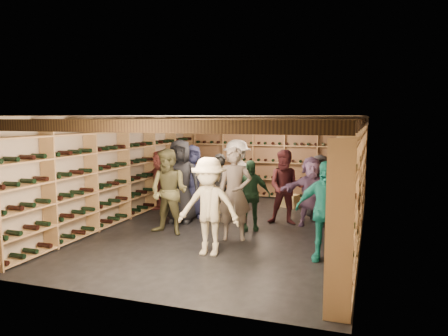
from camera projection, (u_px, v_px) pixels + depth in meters
name	position (u px, v px, depth m)	size (l,w,h in m)	color
ground	(229.00, 227.00, 9.46)	(8.00, 8.00, 0.00)	black
walls	(229.00, 173.00, 9.32)	(5.52, 8.02, 2.40)	tan
ceiling	(229.00, 116.00, 9.18)	(5.50, 8.00, 0.01)	beige
ceiling_joists	(229.00, 123.00, 9.19)	(5.40, 7.12, 0.18)	black
wine_rack_left	(124.00, 173.00, 10.16)	(0.32, 7.50, 2.15)	#A57650
wine_rack_right	(354.00, 184.00, 8.50)	(0.32, 7.50, 2.15)	#A57650
wine_rack_back	(269.00, 161.00, 12.93)	(4.70, 0.30, 2.15)	#A57650
crate_stack_left	(209.00, 195.00, 10.93)	(0.59, 0.49, 0.85)	tan
crate_stack_right	(288.00, 201.00, 11.59)	(0.58, 0.47, 0.34)	tan
crate_loose	(324.00, 207.00, 11.13)	(0.50, 0.33, 0.17)	tan
person_0	(180.00, 181.00, 9.85)	(0.92, 0.60, 1.88)	black
person_1	(220.00, 190.00, 9.59)	(0.58, 0.38, 1.59)	black
person_2	(169.00, 192.00, 8.83)	(0.85, 0.66, 1.75)	brown
person_3	(209.00, 207.00, 7.51)	(1.10, 0.63, 1.70)	#C1B393
person_4	(325.00, 211.00, 7.21)	(0.98, 0.41, 1.68)	#187F77
person_5	(161.00, 180.00, 11.07)	(1.45, 0.46, 1.56)	brown
person_6	(192.00, 181.00, 10.36)	(0.85, 0.55, 1.73)	#23264A
person_7	(235.00, 194.00, 8.44)	(0.66, 0.44, 1.82)	gray
person_8	(286.00, 187.00, 9.66)	(0.81, 0.63, 1.67)	#4F1F24
person_9	(237.00, 177.00, 10.64)	(1.18, 0.68, 1.83)	beige
person_10	(250.00, 195.00, 9.19)	(0.87, 0.36, 1.49)	#275439
person_11	(311.00, 191.00, 9.56)	(1.41, 0.45, 1.53)	slate
person_12	(320.00, 188.00, 10.02)	(0.75, 0.49, 1.53)	#2F2F33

